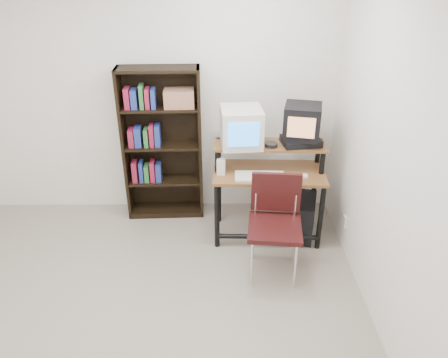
{
  "coord_description": "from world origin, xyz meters",
  "views": [
    {
      "loc": [
        0.76,
        -2.4,
        2.68
      ],
      "look_at": [
        0.81,
        1.1,
        0.81
      ],
      "focal_mm": 35.0,
      "sensor_mm": 36.0,
      "label": 1
    }
  ],
  "objects_px": {
    "crt_tv": "(302,121)",
    "crt_monitor": "(241,127)",
    "computer_desk": "(269,176)",
    "school_chair": "(275,216)",
    "bookshelf": "(162,142)",
    "pc_tower": "(304,217)"
  },
  "relations": [
    {
      "from": "crt_tv",
      "to": "crt_monitor",
      "type": "bearing_deg",
      "value": -167.67
    },
    {
      "from": "crt_monitor",
      "to": "crt_tv",
      "type": "xyz_separation_m",
      "value": [
        0.58,
        -0.0,
        0.06
      ]
    },
    {
      "from": "computer_desk",
      "to": "crt_monitor",
      "type": "height_order",
      "value": "crt_monitor"
    },
    {
      "from": "crt_monitor",
      "to": "school_chair",
      "type": "xyz_separation_m",
      "value": [
        0.28,
        -0.66,
        -0.58
      ]
    },
    {
      "from": "crt_tv",
      "to": "bookshelf",
      "type": "xyz_separation_m",
      "value": [
        -1.39,
        0.35,
        -0.36
      ]
    },
    {
      "from": "crt_tv",
      "to": "school_chair",
      "type": "height_order",
      "value": "crt_tv"
    },
    {
      "from": "computer_desk",
      "to": "bookshelf",
      "type": "bearing_deg",
      "value": 160.18
    },
    {
      "from": "crt_tv",
      "to": "pc_tower",
      "type": "height_order",
      "value": "crt_tv"
    },
    {
      "from": "crt_monitor",
      "to": "pc_tower",
      "type": "distance_m",
      "value": 1.16
    },
    {
      "from": "computer_desk",
      "to": "crt_tv",
      "type": "relative_size",
      "value": 2.75
    },
    {
      "from": "pc_tower",
      "to": "crt_tv",
      "type": "bearing_deg",
      "value": 135.65
    },
    {
      "from": "school_chair",
      "to": "bookshelf",
      "type": "xyz_separation_m",
      "value": [
        -1.09,
        1.01,
        0.28
      ]
    },
    {
      "from": "bookshelf",
      "to": "computer_desk",
      "type": "bearing_deg",
      "value": -24.12
    },
    {
      "from": "computer_desk",
      "to": "pc_tower",
      "type": "xyz_separation_m",
      "value": [
        0.39,
        -0.04,
        -0.46
      ]
    },
    {
      "from": "school_chair",
      "to": "computer_desk",
      "type": "bearing_deg",
      "value": 96.75
    },
    {
      "from": "school_chair",
      "to": "bookshelf",
      "type": "bearing_deg",
      "value": 143.45
    },
    {
      "from": "crt_tv",
      "to": "school_chair",
      "type": "bearing_deg",
      "value": -101.75
    },
    {
      "from": "pc_tower",
      "to": "school_chair",
      "type": "bearing_deg",
      "value": -111.91
    },
    {
      "from": "crt_monitor",
      "to": "bookshelf",
      "type": "xyz_separation_m",
      "value": [
        -0.81,
        0.35,
        -0.3
      ]
    },
    {
      "from": "computer_desk",
      "to": "crt_tv",
      "type": "height_order",
      "value": "crt_tv"
    },
    {
      "from": "computer_desk",
      "to": "school_chair",
      "type": "xyz_separation_m",
      "value": [
        0.0,
        -0.57,
        -0.1
      ]
    },
    {
      "from": "computer_desk",
      "to": "bookshelf",
      "type": "xyz_separation_m",
      "value": [
        -1.09,
        0.45,
        0.18
      ]
    }
  ]
}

